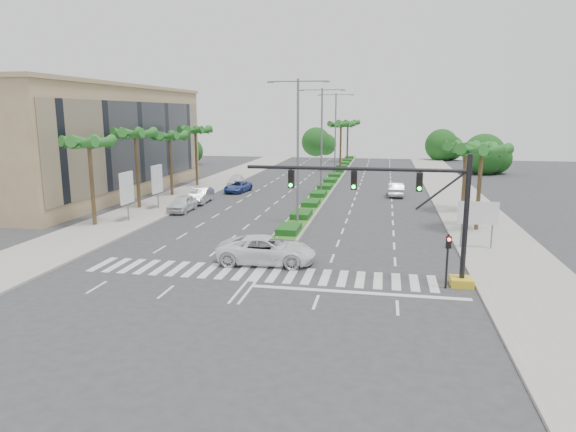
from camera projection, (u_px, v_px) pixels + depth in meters
name	position (u px, v px, depth m)	size (l,w,h in m)	color
ground	(258.00, 274.00, 30.21)	(160.00, 160.00, 0.00)	#333335
footpath_right	(473.00, 216.00, 46.68)	(6.00, 120.00, 0.15)	gray
footpath_left	(161.00, 205.00, 52.23)	(6.00, 120.00, 0.15)	gray
median	(334.00, 178.00, 73.53)	(2.20, 75.00, 0.20)	gray
median_grass	(334.00, 177.00, 73.50)	(1.80, 75.00, 0.04)	#325B1F
building	(92.00, 142.00, 58.81)	(12.00, 36.00, 12.00)	tan
signal_gantry	(423.00, 222.00, 27.83)	(12.60, 1.20, 7.20)	gold
pedestrian_signal	(448.00, 252.00, 27.22)	(0.28, 0.36, 3.00)	black
direction_sign	(478.00, 215.00, 34.95)	(2.70, 0.11, 3.40)	slate
billboard_near	(127.00, 188.00, 43.83)	(0.18, 2.10, 4.35)	slate
billboard_far	(157.00, 180.00, 49.61)	(0.18, 2.10, 4.35)	slate
palm_left_near	(89.00, 146.00, 41.53)	(4.57, 4.68, 7.55)	brown
palm_left_mid	(135.00, 136.00, 49.16)	(4.57, 4.68, 7.95)	brown
palm_left_far	(170.00, 138.00, 56.98)	(4.57, 4.68, 7.35)	brown
palm_left_end	(196.00, 132.00, 64.61)	(4.57, 4.68, 7.75)	brown
palm_right_near	(482.00, 153.00, 39.82)	(4.57, 4.68, 7.05)	brown
palm_right_far	(466.00, 150.00, 47.58)	(4.57, 4.68, 6.75)	brown
palm_median_a	(341.00, 126.00, 81.76)	(4.57, 4.68, 8.05)	brown
palm_median_b	(348.00, 124.00, 96.21)	(4.57, 4.68, 8.05)	brown
streetlight_near	(298.00, 144.00, 42.35)	(5.10, 0.25, 12.00)	slate
streetlight_mid	(322.00, 135.00, 57.75)	(5.10, 0.25, 12.00)	slate
streetlight_far	(335.00, 131.00, 73.16)	(5.10, 0.25, 12.00)	slate
car_parked_a	(182.00, 204.00, 49.03)	(1.83, 4.54, 1.55)	silver
car_parked_b	(201.00, 195.00, 53.87)	(1.68, 4.82, 1.59)	#BAB9BE
car_parked_c	(238.00, 187.00, 61.09)	(2.14, 4.65, 1.29)	#2F4692
car_parked_d	(236.00, 181.00, 66.52)	(1.79, 4.40, 1.28)	white
car_crossing	(267.00, 250.00, 32.17)	(2.85, 6.18, 1.72)	white
car_right	(396.00, 189.00, 58.17)	(1.66, 4.76, 1.57)	silver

